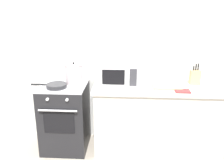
% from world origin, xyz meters
% --- Properties ---
extents(back_wall, '(4.40, 0.10, 2.50)m').
position_xyz_m(back_wall, '(0.30, 0.97, 1.25)').
color(back_wall, silver).
rests_on(back_wall, ground_plane).
extents(lower_cabinet_right, '(1.64, 0.56, 0.88)m').
position_xyz_m(lower_cabinet_right, '(0.90, 0.62, 0.44)').
color(lower_cabinet_right, beige).
rests_on(lower_cabinet_right, ground_plane).
extents(countertop_right, '(1.70, 0.60, 0.04)m').
position_xyz_m(countertop_right, '(0.90, 0.62, 0.90)').
color(countertop_right, beige).
rests_on(countertop_right, lower_cabinet_right).
extents(stove, '(0.60, 0.64, 0.92)m').
position_xyz_m(stove, '(-0.35, 0.60, 0.46)').
color(stove, black).
rests_on(stove, ground_plane).
extents(stock_pot, '(0.32, 0.24, 0.29)m').
position_xyz_m(stock_pot, '(-0.22, 0.68, 1.05)').
color(stock_pot, beige).
rests_on(stock_pot, stove).
extents(frying_pan, '(0.46, 0.26, 0.05)m').
position_xyz_m(frying_pan, '(-0.41, 0.49, 0.95)').
color(frying_pan, '#28282B').
rests_on(frying_pan, stove).
extents(microwave, '(0.50, 0.37, 0.30)m').
position_xyz_m(microwave, '(0.38, 0.68, 1.07)').
color(microwave, white).
rests_on(microwave, countertop_right).
extents(cutting_board, '(0.36, 0.26, 0.02)m').
position_xyz_m(cutting_board, '(0.99, 0.60, 0.93)').
color(cutting_board, tan).
rests_on(cutting_board, countertop_right).
extents(knife_block, '(0.13, 0.10, 0.28)m').
position_xyz_m(knife_block, '(1.38, 0.74, 1.02)').
color(knife_block, tan).
rests_on(knife_block, countertop_right).
extents(oven_mitt, '(0.18, 0.14, 0.02)m').
position_xyz_m(oven_mitt, '(1.16, 0.44, 0.93)').
color(oven_mitt, '#993333').
rests_on(oven_mitt, countertop_right).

